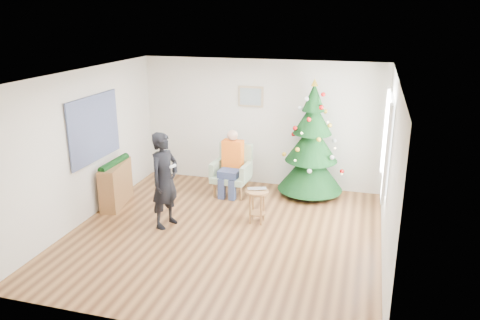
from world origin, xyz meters
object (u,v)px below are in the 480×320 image
(stool, at_px, (257,206))
(armchair, at_px, (232,176))
(standing_man, at_px, (165,180))
(console, at_px, (116,184))
(christmas_tree, at_px, (312,144))

(stool, bearing_deg, armchair, 124.00)
(standing_man, distance_m, console, 1.47)
(stool, xyz_separation_m, armchair, (-0.80, 1.19, 0.06))
(armchair, relative_size, standing_man, 0.60)
(standing_man, bearing_deg, armchair, -3.76)
(standing_man, relative_size, console, 1.64)
(christmas_tree, relative_size, stool, 3.93)
(stool, relative_size, console, 0.59)
(stool, height_order, armchair, armchair)
(console, bearing_deg, christmas_tree, 13.52)
(stool, xyz_separation_m, console, (-2.74, 0.05, 0.10))
(christmas_tree, xyz_separation_m, standing_man, (-2.16, -2.08, -0.22))
(stool, bearing_deg, standing_man, -159.97)
(standing_man, height_order, console, standing_man)
(christmas_tree, xyz_separation_m, stool, (-0.70, -1.55, -0.74))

